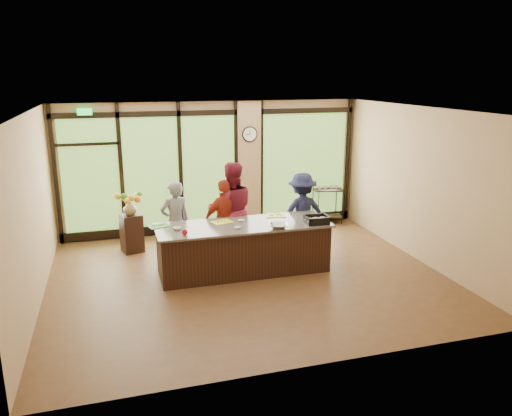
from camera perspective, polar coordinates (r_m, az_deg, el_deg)
floor at (r=9.21m, az=-0.95°, el=-7.87°), size 7.00×7.00×0.00m
ceiling at (r=8.50m, az=-1.04°, el=11.09°), size 7.00×7.00×0.00m
back_wall at (r=11.59m, az=-4.95°, el=4.64°), size 7.00×0.00×7.00m
left_wall at (r=8.53m, az=-24.29°, el=-0.47°), size 0.00×6.00×6.00m
right_wall at (r=10.21m, az=18.33°, el=2.49°), size 0.00×6.00×6.00m
window_wall at (r=11.60m, az=-4.10°, el=4.14°), size 6.90×0.12×3.00m
island_base at (r=9.32m, az=-1.46°, el=-4.69°), size 3.10×1.00×0.88m
countertop at (r=9.17m, az=-1.48°, el=-1.98°), size 3.20×1.10×0.04m
wall_clock at (r=11.55m, az=-0.72°, el=8.42°), size 0.36×0.04×0.36m
cook_left at (r=9.81m, az=-9.20°, el=-1.58°), size 0.66×0.50×1.62m
cook_midleft at (r=9.94m, az=-2.83°, el=-0.23°), size 0.99×0.80×1.93m
cook_midright at (r=9.80m, az=-3.51°, el=-1.42°), size 1.01×0.59×1.62m
cook_right at (r=10.31m, az=5.25°, el=-0.51°), size 1.07×0.62×1.66m
roasting_pan at (r=9.27m, az=6.95°, el=-1.53°), size 0.43×0.34×0.07m
mixing_bowl at (r=8.93m, az=2.60°, el=-2.06°), size 0.44×0.44×0.08m
cutting_board_left at (r=9.22m, az=-11.04°, el=-2.02°), size 0.44×0.38×0.01m
cutting_board_center at (r=9.30m, az=-3.91°, el=-1.60°), size 0.43×0.37×0.01m
cutting_board_right at (r=9.71m, az=2.27°, el=-0.86°), size 0.44×0.37×0.01m
prep_bowl_near at (r=8.94m, az=-9.00°, el=-2.32°), size 0.19×0.19×0.05m
prep_bowl_mid at (r=8.89m, az=-2.13°, el=-2.27°), size 0.15×0.15×0.04m
prep_bowl_far at (r=9.33m, az=-1.70°, el=-1.46°), size 0.15×0.15×0.03m
red_ramekin at (r=8.64m, az=-8.15°, el=-2.81°), size 0.10×0.10×0.08m
flower_stand at (r=10.66m, az=-14.02°, el=-2.80°), size 0.49×0.49×0.80m
flower_vase at (r=10.51m, az=-14.21°, el=0.03°), size 0.34×0.34×0.29m
bar_cart at (r=12.41m, az=8.19°, el=0.85°), size 0.77×0.56×0.95m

